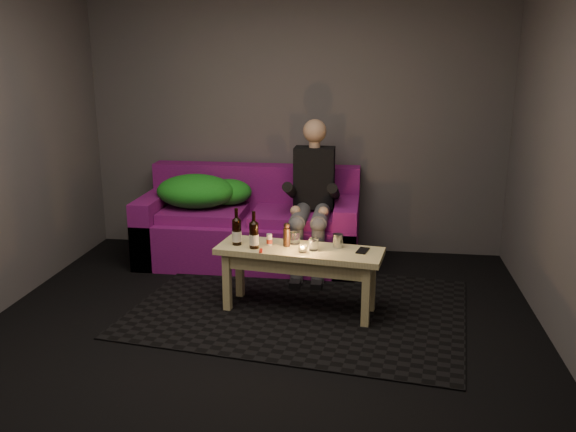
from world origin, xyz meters
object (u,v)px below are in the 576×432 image
object	(u,v)px
sofa	(251,228)
beer_bottle_a	(237,231)
coffee_table	(299,260)
beer_bottle_b	(254,235)
person	(312,194)
steel_cup	(338,241)

from	to	relation	value
sofa	beer_bottle_a	size ratio (longest dim) A/B	7.06
coffee_table	beer_bottle_a	xyz separation A→B (m)	(-0.48, 0.02, 0.19)
beer_bottle_b	sofa	bearing A→B (deg)	102.65
beer_bottle_b	person	bearing A→B (deg)	71.63
coffee_table	beer_bottle_b	bearing A→B (deg)	-172.68
coffee_table	beer_bottle_b	size ratio (longest dim) A/B	4.53
beer_bottle_a	person	bearing A→B (deg)	63.05
sofa	coffee_table	distance (m)	1.27
sofa	beer_bottle_b	world-z (taller)	sofa
coffee_table	person	bearing A→B (deg)	90.04
person	coffee_table	distance (m)	1.00
sofa	steel_cup	world-z (taller)	sofa
person	beer_bottle_a	distance (m)	1.05
coffee_table	steel_cup	xyz separation A→B (m)	(0.28, 0.06, 0.14)
person	beer_bottle_b	xyz separation A→B (m)	(-0.33, -1.00, -0.08)
coffee_table	beer_bottle_b	xyz separation A→B (m)	(-0.33, -0.04, 0.19)
coffee_table	steel_cup	distance (m)	0.32
person	coffee_table	world-z (taller)	person
beer_bottle_b	beer_bottle_a	bearing A→B (deg)	156.10
beer_bottle_a	steel_cup	distance (m)	0.76
coffee_table	beer_bottle_a	size ratio (longest dim) A/B	4.49
sofa	beer_bottle_a	xyz separation A→B (m)	(0.12, -1.10, 0.30)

